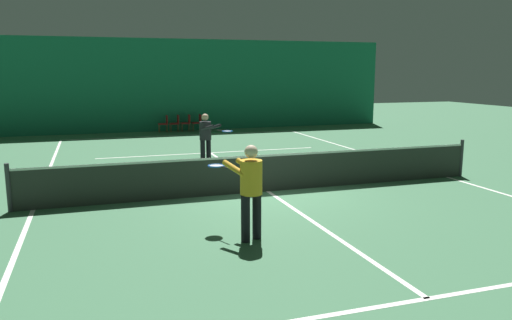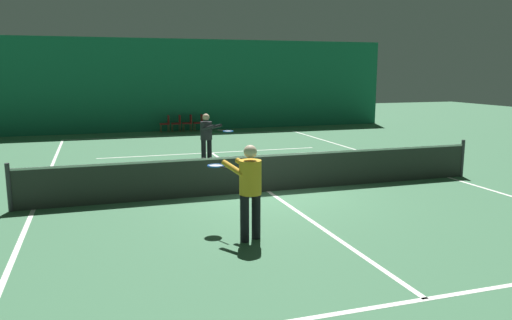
% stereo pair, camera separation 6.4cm
% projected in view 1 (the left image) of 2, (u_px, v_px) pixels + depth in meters
% --- Properties ---
extents(ground_plane, '(60.00, 60.00, 0.00)m').
position_uv_depth(ground_plane, '(268.00, 191.00, 12.69)').
color(ground_plane, '#3D704C').
extents(backdrop_curtain, '(23.00, 0.12, 4.62)m').
position_uv_depth(backdrop_curtain, '(176.00, 85.00, 25.30)').
color(backdrop_curtain, '#196B4C').
rests_on(backdrop_curtain, ground).
extents(court_line_baseline_far, '(11.00, 0.10, 0.00)m').
position_uv_depth(court_line_baseline_far, '(184.00, 135.00, 23.81)').
color(court_line_baseline_far, white).
rests_on(court_line_baseline_far, ground).
extents(court_line_service_far, '(8.25, 0.10, 0.00)m').
position_uv_depth(court_line_service_far, '(210.00, 153.00, 18.67)').
color(court_line_service_far, white).
rests_on(court_line_service_far, ground).
extents(court_line_service_near, '(8.25, 0.10, 0.00)m').
position_uv_depth(court_line_service_near, '(428.00, 299.00, 6.71)').
color(court_line_service_near, white).
rests_on(court_line_service_near, ground).
extents(court_line_sideline_left, '(0.10, 23.80, 0.00)m').
position_uv_depth(court_line_sideline_left, '(33.00, 210.00, 10.99)').
color(court_line_sideline_left, white).
rests_on(court_line_sideline_left, ground).
extents(court_line_sideline_right, '(0.10, 23.80, 0.00)m').
position_uv_depth(court_line_sideline_right, '(447.00, 177.00, 14.39)').
color(court_line_sideline_right, white).
rests_on(court_line_sideline_right, ground).
extents(court_line_centre, '(0.10, 12.80, 0.00)m').
position_uv_depth(court_line_centre, '(268.00, 191.00, 12.69)').
color(court_line_centre, white).
rests_on(court_line_centre, ground).
extents(tennis_net, '(12.00, 0.10, 1.07)m').
position_uv_depth(tennis_net, '(268.00, 172.00, 12.60)').
color(tennis_net, '#2D332D').
rests_on(tennis_net, ground).
extents(player_near, '(0.89, 1.41, 1.74)m').
position_uv_depth(player_near, '(250.00, 185.00, 8.90)').
color(player_near, black).
rests_on(player_near, ground).
extents(player_far, '(1.00, 1.34, 1.66)m').
position_uv_depth(player_far, '(206.00, 135.00, 16.17)').
color(player_far, black).
rests_on(player_far, ground).
extents(courtside_chair_0, '(0.44, 0.44, 0.84)m').
position_uv_depth(courtside_chair_0, '(164.00, 122.00, 24.88)').
color(courtside_chair_0, brown).
rests_on(courtside_chair_0, ground).
extents(courtside_chair_1, '(0.44, 0.44, 0.84)m').
position_uv_depth(courtside_chair_1, '(176.00, 122.00, 25.06)').
color(courtside_chair_1, brown).
rests_on(courtside_chair_1, ground).
extents(courtside_chair_2, '(0.44, 0.44, 0.84)m').
position_uv_depth(courtside_chair_2, '(187.00, 122.00, 25.23)').
color(courtside_chair_2, brown).
rests_on(courtside_chair_2, ground).
extents(courtside_chair_3, '(0.44, 0.44, 0.84)m').
position_uv_depth(courtside_chair_3, '(198.00, 121.00, 25.41)').
color(courtside_chair_3, brown).
rests_on(courtside_chair_3, ground).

